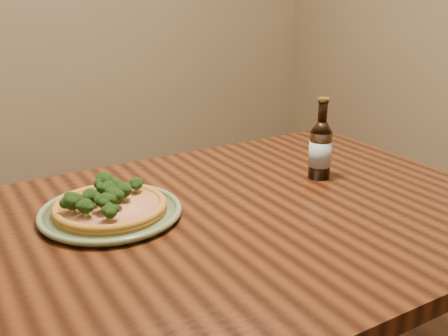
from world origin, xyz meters
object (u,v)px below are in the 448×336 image
beer_bottle (320,149)px  pizza (109,204)px  table (171,269)px  plate (111,212)px

beer_bottle → pizza: bearing=165.0°
table → plate: bearing=122.2°
table → pizza: size_ratio=6.41×
table → beer_bottle: beer_bottle is taller
pizza → beer_bottle: bearing=-5.3°
table → plate: plate is taller
table → pizza: (-0.08, 0.13, 0.12)m
table → beer_bottle: bearing=9.6°
plate → beer_bottle: beer_bottle is taller
pizza → plate: bearing=-30.1°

